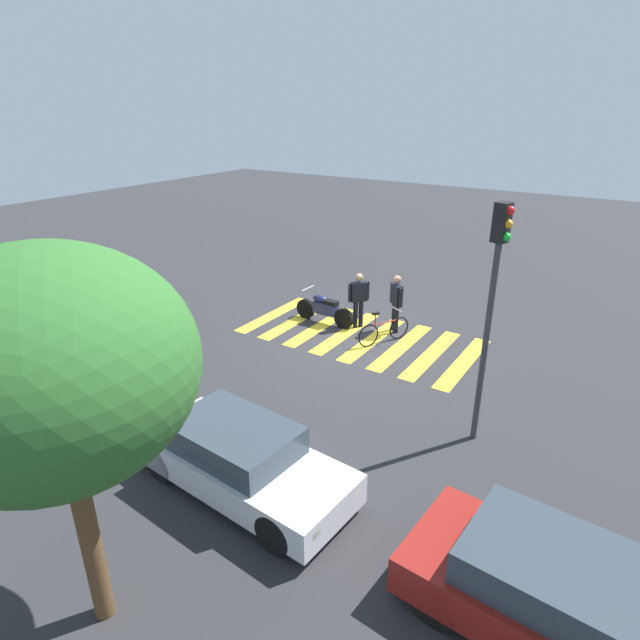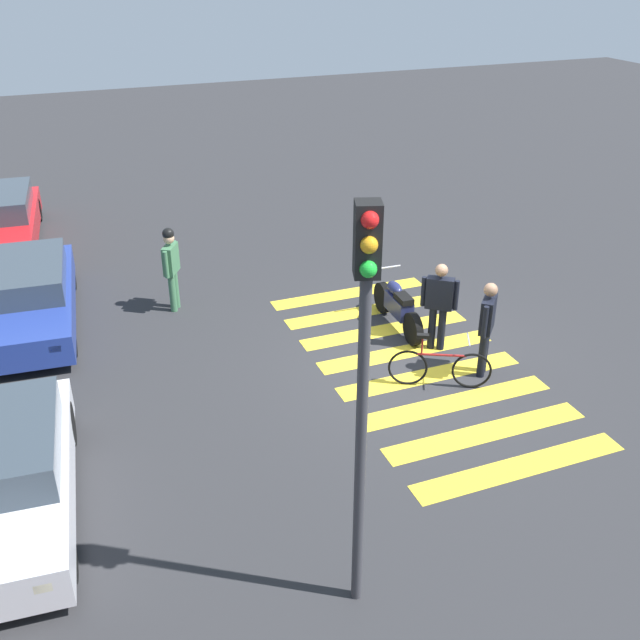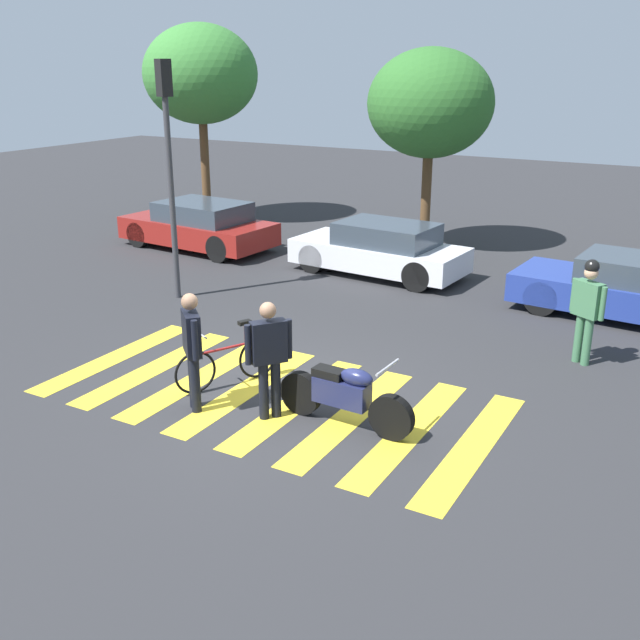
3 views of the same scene
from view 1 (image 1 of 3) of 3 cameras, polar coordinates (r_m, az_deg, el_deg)
ground_plane at (r=15.56m, az=4.27°, el=-1.74°), size 60.00×60.00×0.00m
police_motorcycle at (r=16.25m, az=0.50°, el=1.16°), size 2.07×0.62×1.03m
leaning_bicycle at (r=15.05m, az=6.92°, el=-1.15°), size 0.82×1.58×1.00m
officer_on_foot at (r=15.62m, az=8.25°, el=2.19°), size 0.54×0.50×1.75m
officer_by_motorcycle at (r=15.82m, az=4.21°, el=2.52°), size 0.46×0.56×1.71m
pedestrian_bystander at (r=14.73m, az=-15.74°, el=0.35°), size 0.60×0.41×1.78m
crosswalk_stripes at (r=15.56m, az=4.27°, el=-1.73°), size 6.75×3.44×0.01m
car_maroon_wagon at (r=8.09m, az=25.14°, el=-25.81°), size 4.33×2.14×1.26m
car_white_van at (r=9.64m, az=-8.53°, el=-14.65°), size 4.18×1.97×1.25m
car_blue_hatchback at (r=13.77m, az=-25.35°, el=-4.65°), size 4.60×2.03×1.23m
traffic_light_pole at (r=10.12m, az=18.23°, el=2.92°), size 0.36×0.30×4.80m
street_tree_mid at (r=6.42m, az=-27.01°, el=-4.62°), size 3.20×3.20×5.11m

